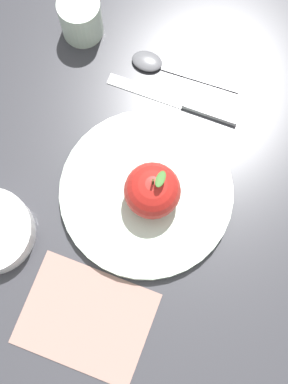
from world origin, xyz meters
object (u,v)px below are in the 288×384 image
(apple, at_px, (152,191))
(knife, at_px, (185,103))
(spoon, at_px, (159,65))
(linen_napkin, at_px, (86,318))
(cup, at_px, (80,16))
(dinner_plate, at_px, (144,193))

(apple, relative_size, knife, 0.53)
(spoon, relative_size, linen_napkin, 0.89)
(spoon, bearing_deg, linen_napkin, -120.53)
(apple, distance_m, linen_napkin, 0.20)
(apple, height_order, linen_napkin, apple)
(knife, height_order, linen_napkin, knife)
(knife, height_order, spoon, spoon)
(cup, distance_m, linen_napkin, 0.45)
(spoon, bearing_deg, knife, -73.91)
(cup, distance_m, knife, 0.21)
(apple, bearing_deg, cup, 95.84)
(linen_napkin, bearing_deg, dinner_plate, 50.09)
(spoon, bearing_deg, cup, 136.88)
(cup, relative_size, spoon, 0.47)
(knife, relative_size, spoon, 1.15)
(dinner_plate, height_order, apple, apple)
(dinner_plate, relative_size, linen_napkin, 1.43)
(dinner_plate, bearing_deg, linen_napkin, -129.91)
(knife, xyz_separation_m, linen_napkin, (-0.22, -0.27, -0.00))
(cup, bearing_deg, knife, -53.94)
(apple, height_order, knife, apple)
(apple, bearing_deg, spoon, 71.44)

